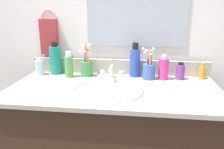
% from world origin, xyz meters
% --- Properties ---
extents(countertop, '(1.09, 0.55, 0.02)m').
position_xyz_m(countertop, '(0.00, 0.00, 0.81)').
color(countertop, '#B2A899').
rests_on(countertop, vanity_cabinet).
extents(backsplash, '(1.09, 0.02, 0.09)m').
position_xyz_m(backsplash, '(0.00, 0.26, 0.86)').
color(backsplash, '#B2A899').
rests_on(backsplash, countertop).
extents(back_wall, '(2.19, 0.04, 1.30)m').
position_xyz_m(back_wall, '(0.00, 0.32, 0.65)').
color(back_wall, white).
rests_on(back_wall, ground_plane).
extents(towel_ring, '(0.10, 0.01, 0.10)m').
position_xyz_m(towel_ring, '(-0.45, 0.30, 1.16)').
color(towel_ring, silver).
extents(hand_towel, '(0.11, 0.04, 0.22)m').
position_xyz_m(hand_towel, '(-0.45, 0.28, 1.04)').
color(hand_towel, '#A53338').
extents(sink_basin, '(0.37, 0.37, 0.11)m').
position_xyz_m(sink_basin, '(-0.03, -0.05, 0.79)').
color(sink_basin, white).
rests_on(sink_basin, countertop).
extents(faucet, '(0.16, 0.10, 0.08)m').
position_xyz_m(faucet, '(-0.03, 0.15, 0.85)').
color(faucet, silver).
rests_on(faucet, countertop).
extents(bottle_toner_green, '(0.05, 0.05, 0.15)m').
position_xyz_m(bottle_toner_green, '(-0.29, 0.16, 0.89)').
color(bottle_toner_green, '#4C9E4C').
rests_on(bottle_toner_green, countertop).
extents(bottle_mouthwash_teal, '(0.07, 0.07, 0.20)m').
position_xyz_m(bottle_mouthwash_teal, '(-0.39, 0.22, 0.91)').
color(bottle_mouthwash_teal, teal).
rests_on(bottle_mouthwash_teal, countertop).
extents(bottle_cream_purple, '(0.05, 0.05, 0.10)m').
position_xyz_m(bottle_cream_purple, '(0.36, 0.19, 0.87)').
color(bottle_cream_purple, '#7A3899').
rests_on(bottle_cream_purple, countertop).
extents(bottle_soap_pink, '(0.06, 0.06, 0.14)m').
position_xyz_m(bottle_soap_pink, '(0.26, 0.18, 0.88)').
color(bottle_soap_pink, '#D8338C').
rests_on(bottle_soap_pink, countertop).
extents(bottle_gel_clear, '(0.05, 0.05, 0.11)m').
position_xyz_m(bottle_gel_clear, '(-0.48, 0.18, 0.87)').
color(bottle_gel_clear, silver).
rests_on(bottle_gel_clear, countertop).
extents(bottle_oil_amber, '(0.04, 0.04, 0.09)m').
position_xyz_m(bottle_oil_amber, '(0.49, 0.22, 0.86)').
color(bottle_oil_amber, gold).
rests_on(bottle_oil_amber, countertop).
extents(bottle_shampoo_blue, '(0.06, 0.06, 0.20)m').
position_xyz_m(bottle_shampoo_blue, '(0.10, 0.22, 0.91)').
color(bottle_shampoo_blue, '#2D4CB2').
rests_on(bottle_shampoo_blue, countertop).
extents(cup_green, '(0.07, 0.07, 0.20)m').
position_xyz_m(cup_green, '(-0.19, 0.19, 0.87)').
color(cup_green, '#3F8C47').
rests_on(cup_green, countertop).
extents(cup_blue_plastic, '(0.08, 0.07, 0.19)m').
position_xyz_m(cup_blue_plastic, '(0.18, 0.18, 0.87)').
color(cup_blue_plastic, '#3F66B7').
rests_on(cup_blue_plastic, countertop).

